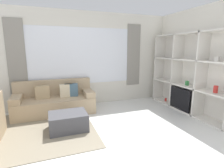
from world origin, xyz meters
TOP-DOWN VIEW (x-y plane):
  - ground_plane at (0.00, 0.00)m, footprint 16.00×16.00m
  - wall_back at (0.00, 2.96)m, footprint 6.63×0.11m
  - wall_right at (2.75, 1.46)m, footprint 0.07×4.13m
  - area_rug at (-1.33, 1.55)m, footprint 2.47×2.26m
  - shelving_unit at (2.56, 1.43)m, footprint 0.40×2.56m
  - couch_main at (-0.81, 2.51)m, footprint 1.98×0.83m
  - ottoman at (-0.61, 1.35)m, footprint 0.76×0.58m

SIDE VIEW (x-z plane):
  - ground_plane at x=0.00m, z-range 0.00..0.00m
  - area_rug at x=-1.33m, z-range 0.00..0.01m
  - ottoman at x=-0.61m, z-range 0.00..0.37m
  - couch_main at x=-0.81m, z-range -0.11..0.72m
  - shelving_unit at x=2.56m, z-range -0.03..2.03m
  - wall_right at x=2.75m, z-range 0.00..2.70m
  - wall_back at x=0.00m, z-range 0.01..2.71m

